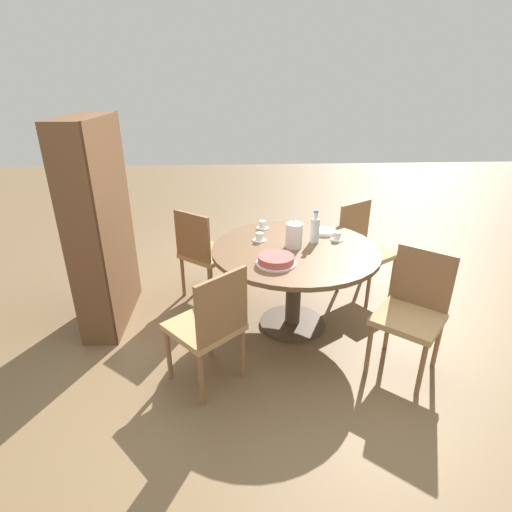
{
  "coord_description": "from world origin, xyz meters",
  "views": [
    {
      "loc": [
        -2.87,
        0.47,
        1.93
      ],
      "look_at": [
        0.0,
        0.31,
        0.65
      ],
      "focal_mm": 28.0,
      "sensor_mm": 36.0,
      "label": 1
    }
  ],
  "objects_px": {
    "cake_main": "(276,260)",
    "cup_b": "(337,237)",
    "water_bottle": "(315,230)",
    "cup_a": "(263,225)",
    "chair_a": "(412,310)",
    "chair_c": "(204,251)",
    "coffee_pot": "(294,234)",
    "bookshelf": "(103,229)",
    "chair_b": "(364,247)",
    "chair_d": "(210,325)",
    "cup_c": "(260,237)"
  },
  "relations": [
    {
      "from": "chair_b",
      "to": "cup_b",
      "type": "distance_m",
      "value": 0.63
    },
    {
      "from": "chair_b",
      "to": "chair_c",
      "type": "relative_size",
      "value": 1.0
    },
    {
      "from": "cake_main",
      "to": "cup_b",
      "type": "bearing_deg",
      "value": -51.36
    },
    {
      "from": "chair_c",
      "to": "chair_d",
      "type": "xyz_separation_m",
      "value": [
        -1.2,
        -0.11,
        0.0
      ]
    },
    {
      "from": "cup_a",
      "to": "cup_c",
      "type": "distance_m",
      "value": 0.3
    },
    {
      "from": "coffee_pot",
      "to": "cake_main",
      "type": "distance_m",
      "value": 0.36
    },
    {
      "from": "chair_d",
      "to": "water_bottle",
      "type": "distance_m",
      "value": 1.18
    },
    {
      "from": "chair_a",
      "to": "cup_b",
      "type": "relative_size",
      "value": 7.72
    },
    {
      "from": "chair_d",
      "to": "water_bottle",
      "type": "height_order",
      "value": "water_bottle"
    },
    {
      "from": "chair_d",
      "to": "cup_a",
      "type": "distance_m",
      "value": 1.23
    },
    {
      "from": "water_bottle",
      "to": "chair_b",
      "type": "bearing_deg",
      "value": -51.59
    },
    {
      "from": "cake_main",
      "to": "cup_c",
      "type": "bearing_deg",
      "value": 11.05
    },
    {
      "from": "coffee_pot",
      "to": "cup_a",
      "type": "xyz_separation_m",
      "value": [
        0.44,
        0.21,
        -0.08
      ]
    },
    {
      "from": "water_bottle",
      "to": "cup_c",
      "type": "relative_size",
      "value": 2.36
    },
    {
      "from": "chair_b",
      "to": "cup_c",
      "type": "bearing_deg",
      "value": 168.21
    },
    {
      "from": "chair_a",
      "to": "cake_main",
      "type": "distance_m",
      "value": 1.0
    },
    {
      "from": "chair_b",
      "to": "cup_a",
      "type": "bearing_deg",
      "value": 153.06
    },
    {
      "from": "chair_d",
      "to": "cup_b",
      "type": "relative_size",
      "value": 7.72
    },
    {
      "from": "coffee_pot",
      "to": "cup_c",
      "type": "xyz_separation_m",
      "value": [
        0.15,
        0.26,
        -0.08
      ]
    },
    {
      "from": "chair_b",
      "to": "bookshelf",
      "type": "height_order",
      "value": "bookshelf"
    },
    {
      "from": "chair_c",
      "to": "cup_c",
      "type": "relative_size",
      "value": 7.72
    },
    {
      "from": "water_bottle",
      "to": "chair_a",
      "type": "bearing_deg",
      "value": -139.66
    },
    {
      "from": "chair_b",
      "to": "cake_main",
      "type": "height_order",
      "value": "chair_b"
    },
    {
      "from": "chair_d",
      "to": "chair_c",
      "type": "bearing_deg",
      "value": -126.68
    },
    {
      "from": "cup_a",
      "to": "water_bottle",
      "type": "bearing_deg",
      "value": -131.16
    },
    {
      "from": "chair_b",
      "to": "chair_d",
      "type": "relative_size",
      "value": 1.0
    },
    {
      "from": "chair_c",
      "to": "coffee_pot",
      "type": "xyz_separation_m",
      "value": [
        -0.52,
        -0.75,
        0.35
      ]
    },
    {
      "from": "chair_c",
      "to": "cup_a",
      "type": "relative_size",
      "value": 7.72
    },
    {
      "from": "chair_a",
      "to": "chair_c",
      "type": "height_order",
      "value": "same"
    },
    {
      "from": "chair_c",
      "to": "chair_d",
      "type": "height_order",
      "value": "same"
    },
    {
      "from": "chair_b",
      "to": "cup_a",
      "type": "xyz_separation_m",
      "value": [
        -0.11,
        0.97,
        0.27
      ]
    },
    {
      "from": "chair_a",
      "to": "cup_a",
      "type": "xyz_separation_m",
      "value": [
        1.02,
        0.97,
        0.27
      ]
    },
    {
      "from": "chair_b",
      "to": "coffee_pot",
      "type": "xyz_separation_m",
      "value": [
        -0.54,
        0.76,
        0.35
      ]
    },
    {
      "from": "chair_a",
      "to": "chair_d",
      "type": "distance_m",
      "value": 1.39
    },
    {
      "from": "water_bottle",
      "to": "cake_main",
      "type": "xyz_separation_m",
      "value": [
        -0.4,
        0.35,
        -0.08
      ]
    },
    {
      "from": "water_bottle",
      "to": "cup_a",
      "type": "bearing_deg",
      "value": 48.84
    },
    {
      "from": "chair_a",
      "to": "chair_b",
      "type": "height_order",
      "value": "same"
    },
    {
      "from": "cup_a",
      "to": "cake_main",
      "type": "bearing_deg",
      "value": -176.71
    },
    {
      "from": "chair_c",
      "to": "coffee_pot",
      "type": "distance_m",
      "value": 0.98
    },
    {
      "from": "cup_b",
      "to": "cup_c",
      "type": "height_order",
      "value": "same"
    },
    {
      "from": "bookshelf",
      "to": "chair_a",
      "type": "bearing_deg",
      "value": 71.05
    },
    {
      "from": "chair_a",
      "to": "cup_b",
      "type": "distance_m",
      "value": 0.85
    },
    {
      "from": "chair_a",
      "to": "cup_b",
      "type": "xyz_separation_m",
      "value": [
        0.71,
        0.38,
        0.27
      ]
    },
    {
      "from": "chair_b",
      "to": "cup_b",
      "type": "relative_size",
      "value": 7.72
    },
    {
      "from": "bookshelf",
      "to": "cup_b",
      "type": "height_order",
      "value": "bookshelf"
    },
    {
      "from": "chair_c",
      "to": "water_bottle",
      "type": "xyz_separation_m",
      "value": [
        -0.43,
        -0.93,
        0.35
      ]
    },
    {
      "from": "chair_b",
      "to": "cup_c",
      "type": "height_order",
      "value": "chair_b"
    },
    {
      "from": "chair_a",
      "to": "bookshelf",
      "type": "relative_size",
      "value": 0.52
    },
    {
      "from": "chair_a",
      "to": "chair_b",
      "type": "distance_m",
      "value": 1.13
    },
    {
      "from": "chair_c",
      "to": "bookshelf",
      "type": "xyz_separation_m",
      "value": [
        -0.32,
        0.77,
        0.36
      ]
    }
  ]
}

